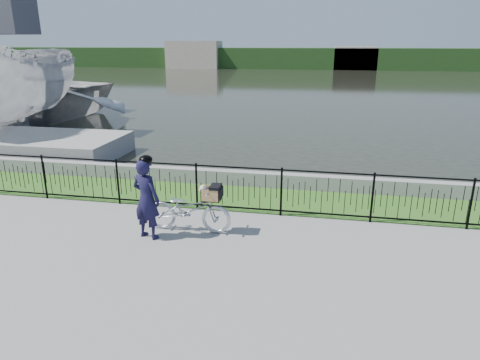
# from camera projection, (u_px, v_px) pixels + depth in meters

# --- Properties ---
(ground) EXTENTS (120.00, 120.00, 0.00)m
(ground) POSITION_uv_depth(u_px,v_px,m) (223.00, 242.00, 8.58)
(ground) COLOR gray
(ground) RESTS_ON ground
(grass_strip) EXTENTS (60.00, 2.00, 0.01)m
(grass_strip) POSITION_uv_depth(u_px,v_px,m) (246.00, 198.00, 11.01)
(grass_strip) COLOR #35641F
(grass_strip) RESTS_ON ground
(water) EXTENTS (120.00, 120.00, 0.00)m
(water) POSITION_uv_depth(u_px,v_px,m) (304.00, 86.00, 39.41)
(water) COLOR #26271D
(water) RESTS_ON ground
(quay_wall) EXTENTS (60.00, 0.30, 0.40)m
(quay_wall) POSITION_uv_depth(u_px,v_px,m) (252.00, 179.00, 11.88)
(quay_wall) COLOR gray
(quay_wall) RESTS_ON ground
(fence) EXTENTS (14.00, 0.06, 1.15)m
(fence) POSITION_uv_depth(u_px,v_px,m) (238.00, 189.00, 9.90)
(fence) COLOR black
(fence) RESTS_ON ground
(far_treeline) EXTENTS (120.00, 6.00, 3.00)m
(far_treeline) POSITION_uv_depth(u_px,v_px,m) (313.00, 58.00, 64.17)
(far_treeline) COLOR #22441A
(far_treeline) RESTS_ON ground
(far_building_left) EXTENTS (8.00, 4.00, 4.00)m
(far_building_left) POSITION_uv_depth(u_px,v_px,m) (194.00, 55.00, 65.40)
(far_building_left) COLOR #B3A48F
(far_building_left) RESTS_ON ground
(far_building_right) EXTENTS (6.00, 3.00, 3.20)m
(far_building_right) POSITION_uv_depth(u_px,v_px,m) (355.00, 58.00, 61.66)
(far_building_right) COLOR #B3A48F
(far_building_right) RESTS_ON ground
(bicycle_rig) EXTENTS (1.82, 0.63, 1.07)m
(bicycle_rig) POSITION_uv_depth(u_px,v_px,m) (189.00, 209.00, 8.95)
(bicycle_rig) COLOR silver
(bicycle_rig) RESTS_ON ground
(cyclist) EXTENTS (0.69, 0.55, 1.74)m
(cyclist) POSITION_uv_depth(u_px,v_px,m) (146.00, 198.00, 8.53)
(cyclist) COLOR black
(cyclist) RESTS_ON ground
(boat_near) EXTENTS (5.91, 10.74, 5.72)m
(boat_near) POSITION_uv_depth(u_px,v_px,m) (13.00, 86.00, 17.88)
(boat_near) COLOR #BCBCBC
(boat_near) RESTS_ON water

